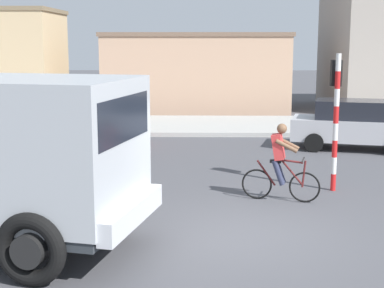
{
  "coord_description": "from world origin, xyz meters",
  "views": [
    {
      "loc": [
        -0.65,
        -10.27,
        3.48
      ],
      "look_at": [
        -0.89,
        2.5,
        1.2
      ],
      "focal_mm": 54.15,
      "sensor_mm": 36.0,
      "label": 1
    }
  ],
  "objects_px": {
    "cyclist": "(280,162)",
    "car_white_mid": "(67,122)",
    "traffic_light_pole": "(336,103)",
    "car_red_near": "(354,124)"
  },
  "relations": [
    {
      "from": "cyclist",
      "to": "car_white_mid",
      "type": "distance_m",
      "value": 9.17
    },
    {
      "from": "traffic_light_pole",
      "to": "cyclist",
      "type": "bearing_deg",
      "value": -144.37
    },
    {
      "from": "traffic_light_pole",
      "to": "car_red_near",
      "type": "relative_size",
      "value": 0.75
    },
    {
      "from": "cyclist",
      "to": "car_white_mid",
      "type": "relative_size",
      "value": 0.43
    },
    {
      "from": "cyclist",
      "to": "car_red_near",
      "type": "bearing_deg",
      "value": 62.9
    },
    {
      "from": "car_red_near",
      "to": "car_white_mid",
      "type": "distance_m",
      "value": 9.45
    },
    {
      "from": "car_red_near",
      "to": "cyclist",
      "type": "bearing_deg",
      "value": -117.1
    },
    {
      "from": "cyclist",
      "to": "traffic_light_pole",
      "type": "bearing_deg",
      "value": 35.63
    },
    {
      "from": "traffic_light_pole",
      "to": "car_white_mid",
      "type": "bearing_deg",
      "value": 143.08
    },
    {
      "from": "cyclist",
      "to": "car_red_near",
      "type": "xyz_separation_m",
      "value": [
        3.2,
        6.25,
        -0.05
      ]
    }
  ]
}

